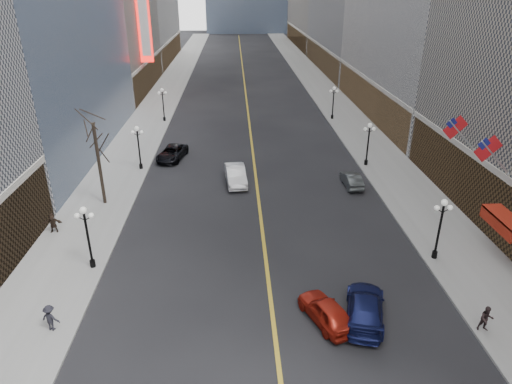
{
  "coord_description": "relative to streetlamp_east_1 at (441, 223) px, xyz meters",
  "views": [
    {
      "loc": [
        -1.97,
        3.5,
        17.7
      ],
      "look_at": [
        -1.03,
        23.27,
        8.59
      ],
      "focal_mm": 32.0,
      "sensor_mm": 36.0,
      "label": 1
    }
  ],
  "objects": [
    {
      "name": "flag_5",
      "position": [
        3.51,
        7.0,
        4.39
      ],
      "size": [
        2.87,
        0.12,
        2.87
      ],
      "color": "#B2B2B7",
      "rests_on": "ground"
    },
    {
      "name": "streetlamp_east_2",
      "position": [
        0.0,
        18.0,
        0.0
      ],
      "size": [
        1.26,
        0.44,
        4.52
      ],
      "color": "black",
      "rests_on": "sidewalk_east"
    },
    {
      "name": "streetlamp_west_2",
      "position": [
        -23.6,
        18.0,
        0.0
      ],
      "size": [
        1.26,
        0.44,
        4.52
      ],
      "color": "black",
      "rests_on": "sidewalk_west"
    },
    {
      "name": "car_sb_far",
      "position": [
        -2.8,
        12.84,
        -2.25
      ],
      "size": [
        1.5,
        4.01,
        1.31
      ],
      "primitive_type": "imported",
      "rotation": [
        0.0,
        0.0,
        3.17
      ],
      "color": "#414748",
      "rests_on": "ground"
    },
    {
      "name": "streetlamp_east_1",
      "position": [
        0.0,
        0.0,
        0.0
      ],
      "size": [
        1.26,
        0.44,
        4.52
      ],
      "color": "black",
      "rests_on": "sidewalk_east"
    },
    {
      "name": "car_sb_mid",
      "position": [
        -8.79,
        -6.04,
        -2.17
      ],
      "size": [
        3.2,
        4.61,
        1.46
      ],
      "primitive_type": "imported",
      "rotation": [
        0.0,
        0.0,
        3.53
      ],
      "color": "#A11E11",
      "rests_on": "ground"
    },
    {
      "name": "theatre_marquee",
      "position": [
        -27.68,
        50.0,
        9.1
      ],
      "size": [
        2.0,
        0.55,
        12.0
      ],
      "color": "red",
      "rests_on": "ground"
    },
    {
      "name": "streetlamp_west_1",
      "position": [
        -23.6,
        0.0,
        0.0
      ],
      "size": [
        1.26,
        0.44,
        4.52
      ],
      "color": "black",
      "rests_on": "sidewalk_west"
    },
    {
      "name": "streetlamp_east_3",
      "position": [
        0.0,
        36.0,
        0.0
      ],
      "size": [
        1.26,
        0.44,
        4.52
      ],
      "color": "black",
      "rests_on": "sidewalk_east"
    },
    {
      "name": "car_sb_near",
      "position": [
        -6.54,
        -5.86,
        -2.14
      ],
      "size": [
        3.48,
        5.64,
        1.53
      ],
      "primitive_type": "imported",
      "rotation": [
        0.0,
        0.0,
        2.87
      ],
      "color": "#141A4D",
      "rests_on": "ground"
    },
    {
      "name": "streetlamp_west_3",
      "position": [
        -23.6,
        36.0,
        0.0
      ],
      "size": [
        1.26,
        0.44,
        4.52
      ],
      "color": "black",
      "rests_on": "sidewalk_west"
    },
    {
      "name": "tree_west_far",
      "position": [
        -25.3,
        10.0,
        3.34
      ],
      "size": [
        3.6,
        3.6,
        7.92
      ],
      "color": "#2D231C",
      "rests_on": "sidewalk_west"
    },
    {
      "name": "lane_line",
      "position": [
        -11.8,
        50.0,
        -2.89
      ],
      "size": [
        0.25,
        200.0,
        0.02
      ],
      "primitive_type": "cube",
      "color": "gold",
      "rests_on": "ground"
    },
    {
      "name": "ped_west_walk",
      "position": [
        -24.13,
        -6.15,
        -1.95
      ],
      "size": [
        1.11,
        0.69,
        1.6
      ],
      "primitive_type": "imported",
      "rotation": [
        0.0,
        0.0,
        2.87
      ],
      "color": "black",
      "rests_on": "sidewalk_west"
    },
    {
      "name": "ped_east_walk",
      "position": [
        -0.2,
        -7.34,
        -1.97
      ],
      "size": [
        0.8,
        0.5,
        1.56
      ],
      "primitive_type": "imported",
      "rotation": [
        0.0,
        0.0,
        -0.11
      ],
      "color": "black",
      "rests_on": "sidewalk_east"
    },
    {
      "name": "awning_c",
      "position": [
        4.3,
        -0.0,
        0.18
      ],
      "size": [
        1.4,
        4.0,
        0.93
      ],
      "color": "maroon",
      "rests_on": "ground"
    },
    {
      "name": "sidewalk_west",
      "position": [
        -25.8,
        40.0,
        -2.83
      ],
      "size": [
        6.0,
        230.0,
        0.15
      ],
      "primitive_type": "cube",
      "color": "gray",
      "rests_on": "ground"
    },
    {
      "name": "car_nb_mid",
      "position": [
        -13.8,
        14.08,
        -2.06
      ],
      "size": [
        2.27,
        5.27,
        1.69
      ],
      "primitive_type": "imported",
      "rotation": [
        0.0,
        0.0,
        0.1
      ],
      "color": "silver",
      "rests_on": "ground"
    },
    {
      "name": "flag_4",
      "position": [
        3.51,
        2.0,
        4.39
      ],
      "size": [
        2.87,
        0.12,
        2.87
      ],
      "color": "#B2B2B7",
      "rests_on": "ground"
    },
    {
      "name": "car_nb_far",
      "position": [
        -20.73,
        20.99,
        -2.19
      ],
      "size": [
        3.44,
        5.55,
        1.43
      ],
      "primitive_type": "imported",
      "rotation": [
        0.0,
        0.0,
        -0.22
      ],
      "color": "black",
      "rests_on": "ground"
    },
    {
      "name": "ped_west_far",
      "position": [
        -27.9,
        4.96,
        -1.96
      ],
      "size": [
        1.49,
        0.54,
        1.58
      ],
      "primitive_type": "imported",
      "rotation": [
        0.0,
        0.0,
        0.08
      ],
      "color": "black",
      "rests_on": "sidewalk_west"
    },
    {
      "name": "sidewalk_east",
      "position": [
        2.2,
        40.0,
        -2.83
      ],
      "size": [
        6.0,
        230.0,
        0.15
      ],
      "primitive_type": "cube",
      "color": "gray",
      "rests_on": "ground"
    }
  ]
}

